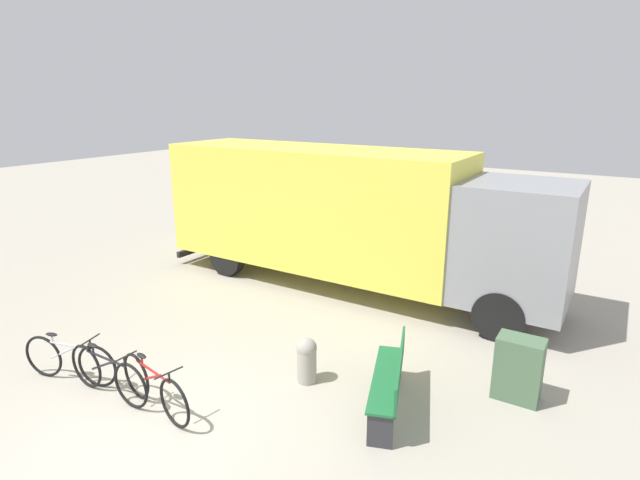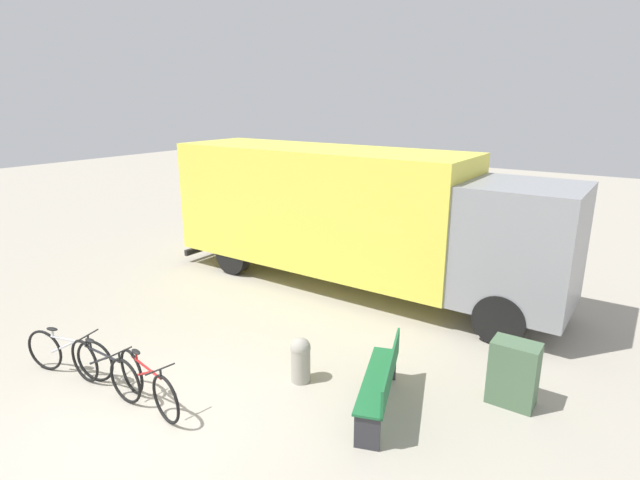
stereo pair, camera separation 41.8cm
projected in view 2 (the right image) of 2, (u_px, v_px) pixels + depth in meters
The scene contains 8 objects.
ground_plane at pixel (133, 432), 6.83m from camera, with size 60.00×60.00×0.00m, color #A8A091.
delivery_truck at pixel (350, 213), 11.71m from camera, with size 9.62×2.34×3.28m.
park_bench at pixel (383, 379), 7.17m from camera, with size 0.99×1.89×0.90m.
bicycle_near at pixel (69, 354), 8.14m from camera, with size 1.72×0.58×0.81m.
bicycle_middle at pixel (104, 369), 7.69m from camera, with size 1.77×0.44×0.81m.
bicycle_far at pixel (148, 383), 7.31m from camera, with size 1.75×0.48×0.81m.
bollard_near_bench at pixel (301, 358), 7.97m from camera, with size 0.33×0.33×0.75m.
utility_box at pixel (513, 373), 7.36m from camera, with size 0.67×0.43×0.99m.
Camera 2 is at (5.41, -3.38, 4.41)m, focal length 28.00 mm.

